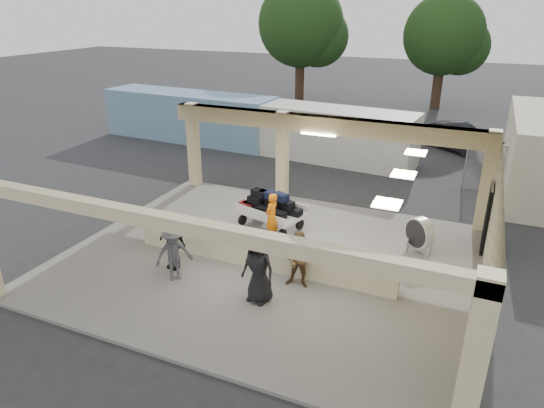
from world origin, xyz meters
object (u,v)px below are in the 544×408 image
at_px(passenger_b, 172,243).
at_px(car_white_a, 540,157).
at_px(container_white, 299,130).
at_px(container_blue, 189,116).
at_px(car_dark, 457,137).
at_px(passenger_c, 174,254).
at_px(luggage_cart, 270,207).
at_px(baggage_counter, 261,251).
at_px(passenger_d, 259,268).
at_px(passenger_a, 300,260).
at_px(drum_fan, 420,233).
at_px(baggage_handler, 272,217).

bearing_deg(passenger_b, car_white_a, 62.02).
height_order(container_white, container_blue, container_blue).
bearing_deg(car_white_a, car_dark, 43.87).
bearing_deg(passenger_c, car_dark, 23.95).
xyz_separation_m(luggage_cart, passenger_b, (-1.45, -3.70, 0.08)).
bearing_deg(passenger_c, baggage_counter, -5.19).
xyz_separation_m(passenger_c, car_dark, (6.19, 17.12, -0.18)).
xyz_separation_m(baggage_counter, container_blue, (-9.89, 11.77, 0.73)).
bearing_deg(luggage_cart, container_white, 120.16).
bearing_deg(container_blue, baggage_counter, -46.81).
xyz_separation_m(baggage_counter, passenger_d, (0.70, -1.65, 0.47)).
xyz_separation_m(passenger_a, passenger_d, (-0.73, -1.05, 0.15)).
xyz_separation_m(baggage_counter, luggage_cart, (-0.84, 2.58, 0.23)).
bearing_deg(container_white, container_blue, -177.81).
relative_size(passenger_c, car_dark, 0.37).
distance_m(passenger_d, car_white_a, 16.54).
bearing_deg(luggage_cart, car_white_a, 65.65).
distance_m(car_dark, container_blue, 14.69).
bearing_deg(passenger_b, passenger_c, -44.61).
bearing_deg(drum_fan, passenger_a, -86.87).
xyz_separation_m(passenger_a, container_blue, (-11.32, 12.37, 0.42)).
xyz_separation_m(drum_fan, passenger_c, (-5.99, -4.45, 0.20)).
xyz_separation_m(passenger_d, container_white, (-3.80, 13.02, 0.23)).
xyz_separation_m(drum_fan, passenger_b, (-6.39, -3.93, 0.21)).
height_order(baggage_counter, car_dark, car_dark).
distance_m(baggage_handler, container_white, 10.08).
distance_m(baggage_handler, car_white_a, 14.27).
relative_size(passenger_a, container_white, 0.14).
xyz_separation_m(drum_fan, car_dark, (0.20, 12.67, 0.02)).
bearing_deg(baggage_handler, car_dark, 170.10).
xyz_separation_m(drum_fan, car_white_a, (3.94, 10.35, 0.04)).
distance_m(drum_fan, car_white_a, 11.08).
bearing_deg(passenger_a, baggage_handler, 123.45).
relative_size(passenger_b, car_dark, 0.37).
relative_size(baggage_counter, container_white, 0.69).
height_order(baggage_counter, baggage_handler, baggage_handler).
height_order(car_dark, container_blue, container_blue).
bearing_deg(drum_fan, car_white_a, 110.40).
height_order(passenger_a, car_dark, passenger_a).
distance_m(passenger_a, passenger_d, 1.29).
height_order(drum_fan, passenger_d, passenger_d).
xyz_separation_m(passenger_d, car_white_a, (7.35, 14.82, -0.32)).
xyz_separation_m(baggage_handler, container_blue, (-9.50, 10.10, 0.41)).
relative_size(passenger_a, container_blue, 0.16).
height_order(passenger_a, passenger_b, passenger_a).
bearing_deg(baggage_counter, passenger_c, -139.01).
xyz_separation_m(luggage_cart, passenger_a, (2.27, -3.18, 0.08)).
bearing_deg(passenger_c, passenger_a, -28.74).
bearing_deg(passenger_d, car_dark, 89.21).
xyz_separation_m(passenger_a, passenger_c, (-3.32, -1.04, -0.01)).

